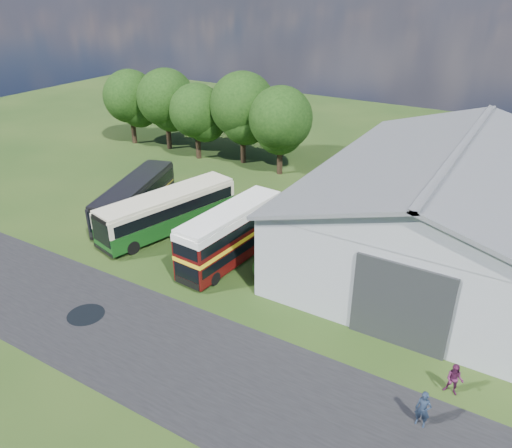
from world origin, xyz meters
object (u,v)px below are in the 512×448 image
Objects in this scene: bus_maroon_double at (231,235)px; visitor_b at (454,380)px; storage_shed at (454,199)px; bus_green_single at (168,211)px; bus_dark_single at (135,197)px; visitor_a at (423,410)px.

bus_maroon_double reaches higher than visitor_b.
storage_shed reaches higher than bus_maroon_double.
bus_dark_single is (-4.22, 0.83, -0.09)m from bus_green_single.
storage_shed is 2.21× the size of bus_dark_single.
storage_shed reaches higher than bus_dark_single.
bus_green_single is at bearing -28.73° from bus_dark_single.
bus_green_single is 1.26× the size of bus_maroon_double.
storage_shed is 13.36× the size of visitor_a.
bus_dark_single is at bearing 173.42° from bus_maroon_double.
storage_shed is at bearing 40.39° from bus_maroon_double.
bus_green_single is 1.06× the size of bus_dark_single.
bus_maroon_double is 5.06× the size of visitor_a.
bus_maroon_double is (-12.61, -9.16, -2.19)m from storage_shed.
bus_dark_single is at bearing -176.86° from bus_green_single.
storage_shed is at bearing 99.88° from visitor_a.
visitor_a is 1.09× the size of visitor_b.
storage_shed is 17.44m from visitor_a.
visitor_b is at bearing -1.40° from bus_green_single.
bus_maroon_double reaches higher than bus_dark_single.
bus_dark_single is 6.04× the size of visitor_a.
bus_dark_single is (-23.56, -7.04, -2.56)m from storage_shed.
visitor_a is at bearing -105.59° from visitor_b.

